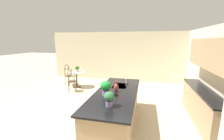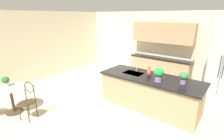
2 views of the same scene
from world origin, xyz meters
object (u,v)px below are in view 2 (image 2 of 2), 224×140
Objects in this scene: potted_plant_counter_far at (184,77)px; vase_on_counter at (149,73)px; chair_by_island at (28,99)px; potted_plant_counter_near at (159,74)px; refrigerator at (223,67)px; potted_plant_on_table at (6,81)px; bistro_table at (12,97)px.

vase_on_counter is at bearing -177.10° from potted_plant_counter_far.
potted_plant_counter_near is at bearing 42.96° from chair_by_island.
vase_on_counter is at bearing 49.73° from chair_by_island.
vase_on_counter is (-0.90, -0.05, -0.06)m from potted_plant_counter_far.
potted_plant_on_table is at bearing -132.05° from refrigerator.
vase_on_counter is at bearing 41.58° from potted_plant_on_table.
potted_plant_counter_far reaches higher than vase_on_counter.
potted_plant_counter_near is (3.07, 2.34, 0.68)m from bistro_table.
potted_plant_counter_far is 1.05× the size of vase_on_counter.
potted_plant_counter_near is 0.60m from potted_plant_counter_far.
refrigerator reaches higher than chair_by_island.
refrigerator is 5.04× the size of potted_plant_counter_near.
vase_on_counter is at bearing -123.18° from refrigerator.
potted_plant_on_table is at bearing -170.82° from chair_by_island.
potted_plant_counter_far is (2.94, 2.45, 0.52)m from chair_by_island.
refrigerator is at bearing 53.04° from chair_by_island.
vase_on_counter is (-0.35, 0.18, -0.10)m from potted_plant_counter_near.
chair_by_island is 3.84× the size of potted_plant_on_table.
refrigerator is 6.52m from potted_plant_on_table.
refrigerator is 6.79× the size of potted_plant_on_table.
potted_plant_on_table is 3.83m from vase_on_counter.
bistro_table is (-4.23, -4.82, -0.47)m from refrigerator.
chair_by_island is 3.18m from vase_on_counter.
bistro_table is at bearing 8.23° from potted_plant_on_table.
bistro_table is 2.78× the size of vase_on_counter.
vase_on_counter reaches higher than bistro_table.
potted_plant_counter_near reaches higher than potted_plant_counter_far.
potted_plant_counter_near is (3.21, 2.36, 0.23)m from potted_plant_on_table.
potted_plant_counter_near is 0.41m from vase_on_counter.
potted_plant_counter_near is at bearing 36.28° from potted_plant_on_table.
bistro_table is at bearing -144.71° from potted_plant_counter_far.
bistro_table is 3.75m from vase_on_counter.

